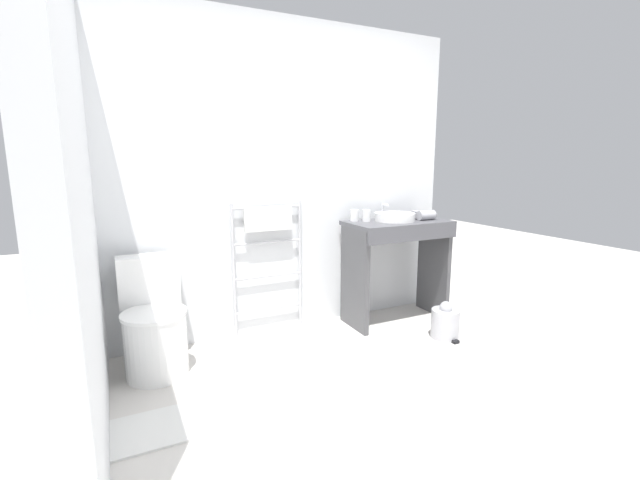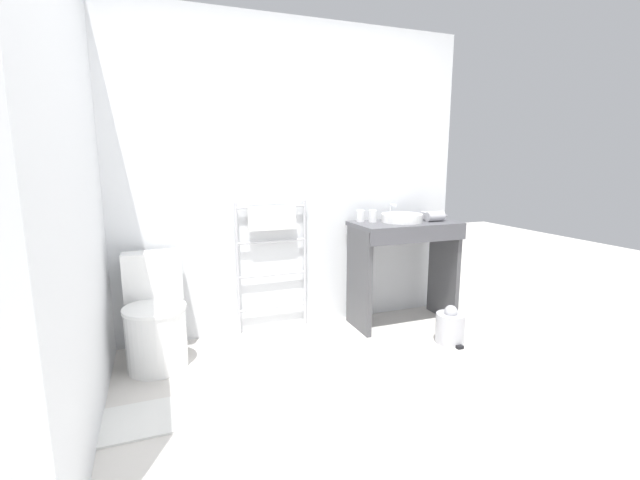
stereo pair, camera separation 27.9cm
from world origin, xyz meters
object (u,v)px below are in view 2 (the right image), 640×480
at_px(sink_basin, 402,218).
at_px(hair_dryer, 435,216).
at_px(cup_near_wall, 361,216).
at_px(toilet, 155,321).
at_px(cup_near_edge, 373,216).
at_px(towel_radiator, 272,239).
at_px(trash_bin, 450,327).

distance_m(sink_basin, hair_dryer, 0.29).
bearing_deg(hair_dryer, cup_near_wall, 161.89).
xyz_separation_m(toilet, hair_dryer, (2.26, 0.02, 0.62)).
bearing_deg(sink_basin, cup_near_edge, 162.41).
bearing_deg(towel_radiator, trash_bin, -30.88).
xyz_separation_m(toilet, cup_near_edge, (1.74, 0.16, 0.63)).
bearing_deg(cup_near_wall, toilet, -172.45).
bearing_deg(trash_bin, cup_near_wall, 125.01).
height_order(toilet, towel_radiator, towel_radiator).
height_order(sink_basin, trash_bin, sink_basin).
xyz_separation_m(towel_radiator, cup_near_edge, (0.83, -0.13, 0.16)).
bearing_deg(sink_basin, trash_bin, -74.78).
bearing_deg(toilet, cup_near_edge, 5.23).
relative_size(toilet, trash_bin, 2.56).
bearing_deg(cup_near_wall, sink_basin, -23.04).
xyz_separation_m(cup_near_wall, hair_dryer, (0.60, -0.20, -0.01)).
xyz_separation_m(sink_basin, cup_near_edge, (-0.24, 0.07, 0.01)).
height_order(cup_near_edge, trash_bin, cup_near_edge).
bearing_deg(hair_dryer, toilet, -179.44).
distance_m(cup_near_edge, hair_dryer, 0.54).
bearing_deg(towel_radiator, hair_dryer, -11.09).
bearing_deg(sink_basin, towel_radiator, 169.24).
relative_size(towel_radiator, cup_near_wall, 11.03).
xyz_separation_m(towel_radiator, cup_near_wall, (0.75, -0.07, 0.16)).
height_order(cup_near_wall, cup_near_edge, cup_near_edge).
height_order(sink_basin, cup_near_wall, cup_near_wall).
relative_size(toilet, towel_radiator, 0.72).
bearing_deg(sink_basin, hair_dryer, -12.29).
xyz_separation_m(towel_radiator, trash_bin, (1.21, -0.72, -0.65)).
height_order(toilet, sink_basin, sink_basin).
relative_size(cup_near_wall, trash_bin, 0.32).
height_order(cup_near_edge, hair_dryer, cup_near_edge).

